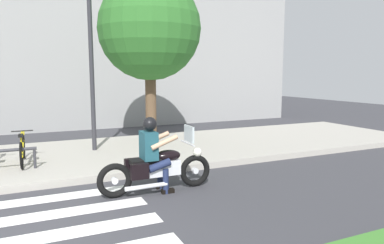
{
  "coord_description": "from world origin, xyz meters",
  "views": [
    {
      "loc": [
        0.33,
        -5.0,
        2.22
      ],
      "look_at": [
        3.46,
        1.85,
        1.2
      ],
      "focal_mm": 32.99,
      "sensor_mm": 36.0,
      "label": 1
    }
  ],
  "objects_px": {
    "bicycle_4": "(22,149)",
    "tree_near_rack": "(150,29)",
    "rider": "(153,149)",
    "street_lamp": "(91,57)",
    "motorcycle": "(157,168)"
  },
  "relations": [
    {
      "from": "street_lamp",
      "to": "tree_near_rack",
      "type": "height_order",
      "value": "tree_near_rack"
    },
    {
      "from": "motorcycle",
      "to": "bicycle_4",
      "type": "bearing_deg",
      "value": 130.27
    },
    {
      "from": "motorcycle",
      "to": "tree_near_rack",
      "type": "bearing_deg",
      "value": 73.54
    },
    {
      "from": "motorcycle",
      "to": "rider",
      "type": "height_order",
      "value": "rider"
    },
    {
      "from": "bicycle_4",
      "to": "tree_near_rack",
      "type": "height_order",
      "value": "tree_near_rack"
    },
    {
      "from": "bicycle_4",
      "to": "tree_near_rack",
      "type": "bearing_deg",
      "value": 19.71
    },
    {
      "from": "motorcycle",
      "to": "rider",
      "type": "bearing_deg",
      "value": 177.45
    },
    {
      "from": "rider",
      "to": "bicycle_4",
      "type": "height_order",
      "value": "rider"
    },
    {
      "from": "motorcycle",
      "to": "rider",
      "type": "xyz_separation_m",
      "value": [
        -0.08,
        0.0,
        0.37
      ]
    },
    {
      "from": "rider",
      "to": "street_lamp",
      "type": "height_order",
      "value": "street_lamp"
    },
    {
      "from": "rider",
      "to": "tree_near_rack",
      "type": "height_order",
      "value": "tree_near_rack"
    },
    {
      "from": "motorcycle",
      "to": "tree_near_rack",
      "type": "xyz_separation_m",
      "value": [
        1.19,
        4.04,
        3.07
      ]
    },
    {
      "from": "motorcycle",
      "to": "rider",
      "type": "relative_size",
      "value": 1.55
    },
    {
      "from": "bicycle_4",
      "to": "tree_near_rack",
      "type": "distance_m",
      "value": 4.83
    },
    {
      "from": "bicycle_4",
      "to": "street_lamp",
      "type": "distance_m",
      "value": 2.94
    }
  ]
}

